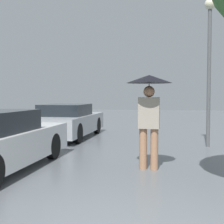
{
  "coord_description": "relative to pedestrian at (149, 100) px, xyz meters",
  "views": [
    {
      "loc": [
        0.37,
        -2.72,
        1.55
      ],
      "look_at": [
        -0.86,
        3.74,
        1.19
      ],
      "focal_mm": 50.0,
      "sensor_mm": 36.0,
      "label": 1
    }
  ],
  "objects": [
    {
      "name": "pedestrian",
      "position": [
        0.0,
        0.0,
        0.0
      ],
      "size": [
        0.94,
        0.94,
        1.96
      ],
      "color": "#9E7051",
      "rests_on": "ground_plane"
    },
    {
      "name": "parked_car_farthest",
      "position": [
        -3.29,
        4.44,
        -0.87
      ],
      "size": [
        1.75,
        4.28,
        1.22
      ],
      "color": "#9EA3A8",
      "rests_on": "ground_plane"
    },
    {
      "name": "street_lamp",
      "position": [
        1.54,
        3.21,
        1.45
      ],
      "size": [
        0.32,
        0.32,
        4.38
      ],
      "color": "#515456",
      "rests_on": "ground_plane"
    }
  ]
}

